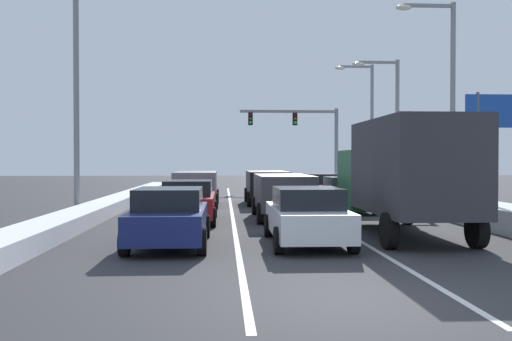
# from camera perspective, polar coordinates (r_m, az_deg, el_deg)

# --- Properties ---
(ground_plane) EXTENTS (120.00, 120.00, 0.00)m
(ground_plane) POSITION_cam_1_polar(r_m,az_deg,el_deg) (22.68, 1.92, -4.59)
(ground_plane) COLOR #333335
(lane_stripe_between_right_lane_and_center_lane) EXTENTS (0.14, 37.59, 0.01)m
(lane_stripe_between_right_lane_and_center_lane) POSITION_cam_1_polar(r_m,az_deg,el_deg) (26.26, 4.95, -3.82)
(lane_stripe_between_right_lane_and_center_lane) COLOR silver
(lane_stripe_between_right_lane_and_center_lane) RESTS_ON ground
(lane_stripe_between_center_lane_and_left_lane) EXTENTS (0.14, 37.59, 0.01)m
(lane_stripe_between_center_lane_and_left_lane) POSITION_cam_1_polar(r_m,az_deg,el_deg) (25.99, -2.51, -3.86)
(lane_stripe_between_center_lane_and_left_lane) COLOR silver
(lane_stripe_between_center_lane_and_left_lane) RESTS_ON ground
(snow_bank_right_shoulder) EXTENTS (1.70, 37.59, 0.74)m
(snow_bank_right_shoulder) POSITION_cam_1_polar(r_m,az_deg,el_deg) (27.49, 15.96, -2.87)
(snow_bank_right_shoulder) COLOR white
(snow_bank_right_shoulder) RESTS_ON ground
(snow_bank_left_shoulder) EXTENTS (1.26, 37.59, 0.52)m
(snow_bank_left_shoulder) POSITION_cam_1_polar(r_m,az_deg,el_deg) (26.43, -14.09, -3.26)
(snow_bank_left_shoulder) COLOR white
(snow_bank_left_shoulder) RESTS_ON ground
(box_truck_right_lane_nearest) EXTENTS (2.53, 7.20, 3.36)m
(box_truck_right_lane_nearest) POSITION_cam_1_polar(r_m,az_deg,el_deg) (17.14, 14.58, -0.08)
(box_truck_right_lane_nearest) COLOR #1E5633
(box_truck_right_lane_nearest) RESTS_ON ground
(sedan_tan_right_lane_second) EXTENTS (2.00, 4.50, 1.51)m
(sedan_tan_right_lane_second) POSITION_cam_1_polar(r_m,az_deg,el_deg) (24.76, 9.04, -2.36)
(sedan_tan_right_lane_second) COLOR #937F60
(sedan_tan_right_lane_second) RESTS_ON ground
(sedan_maroon_right_lane_third) EXTENTS (2.00, 4.50, 1.51)m
(sedan_maroon_right_lane_third) POSITION_cam_1_polar(r_m,az_deg,el_deg) (30.36, 6.59, -1.73)
(sedan_maroon_right_lane_third) COLOR maroon
(sedan_maroon_right_lane_third) RESTS_ON ground
(sedan_white_center_lane_nearest) EXTENTS (2.00, 4.50, 1.51)m
(sedan_white_center_lane_nearest) POSITION_cam_1_polar(r_m,az_deg,el_deg) (15.00, 5.14, -4.55)
(sedan_white_center_lane_nearest) COLOR silver
(sedan_white_center_lane_nearest) RESTS_ON ground
(suv_charcoal_center_lane_second) EXTENTS (2.16, 4.90, 1.67)m
(suv_charcoal_center_lane_second) POSITION_cam_1_polar(r_m,az_deg,el_deg) (21.46, 2.72, -2.19)
(suv_charcoal_center_lane_second) COLOR #38383D
(suv_charcoal_center_lane_second) RESTS_ON ground
(suv_black_center_lane_third) EXTENTS (2.16, 4.90, 1.67)m
(suv_black_center_lane_third) POSITION_cam_1_polar(r_m,az_deg,el_deg) (28.75, 1.11, -1.37)
(suv_black_center_lane_third) COLOR black
(suv_black_center_lane_third) RESTS_ON ground
(sedan_navy_left_lane_nearest) EXTENTS (2.00, 4.50, 1.51)m
(sedan_navy_left_lane_nearest) POSITION_cam_1_polar(r_m,az_deg,el_deg) (14.83, -8.70, -4.62)
(sedan_navy_left_lane_nearest) COLOR navy
(sedan_navy_left_lane_nearest) RESTS_ON ground
(sedan_red_left_lane_second) EXTENTS (2.00, 4.50, 1.51)m
(sedan_red_left_lane_second) POSITION_cam_1_polar(r_m,az_deg,el_deg) (20.41, -6.81, -3.07)
(sedan_red_left_lane_second) COLOR maroon
(sedan_red_left_lane_second) RESTS_ON ground
(suv_gray_left_lane_third) EXTENTS (2.16, 4.90, 1.67)m
(suv_gray_left_lane_third) POSITION_cam_1_polar(r_m,az_deg,el_deg) (27.59, -6.04, -1.48)
(suv_gray_left_lane_third) COLOR slate
(suv_gray_left_lane_third) RESTS_ON ground
(traffic_light_gantry) EXTENTS (7.54, 0.47, 6.20)m
(traffic_light_gantry) POSITION_cam_1_polar(r_m,az_deg,el_deg) (43.49, 5.08, 4.03)
(traffic_light_gantry) COLOR slate
(traffic_light_gantry) RESTS_ON ground
(street_lamp_right_near) EXTENTS (2.66, 0.36, 9.09)m
(street_lamp_right_near) POSITION_cam_1_polar(r_m,az_deg,el_deg) (26.23, 18.53, 7.87)
(street_lamp_right_near) COLOR gray
(street_lamp_right_near) RESTS_ON ground
(street_lamp_right_mid) EXTENTS (2.66, 0.36, 7.81)m
(street_lamp_right_mid) POSITION_cam_1_polar(r_m,az_deg,el_deg) (32.48, 13.40, 5.38)
(street_lamp_right_mid) COLOR gray
(street_lamp_right_mid) RESTS_ON ground
(street_lamp_right_far) EXTENTS (2.66, 0.36, 8.70)m
(street_lamp_right_far) POSITION_cam_1_polar(r_m,az_deg,el_deg) (39.19, 11.11, 5.33)
(street_lamp_right_far) COLOR gray
(street_lamp_right_far) RESTS_ON ground
(street_lamp_left_mid) EXTENTS (2.66, 0.36, 9.09)m
(street_lamp_left_mid) POSITION_cam_1_polar(r_m,az_deg,el_deg) (23.29, -16.85, 8.76)
(street_lamp_left_mid) COLOR gray
(street_lamp_left_mid) RESTS_ON ground
(roadside_sign_right) EXTENTS (3.20, 0.16, 5.50)m
(roadside_sign_right) POSITION_cam_1_polar(r_m,az_deg,el_deg) (29.77, 23.16, 4.41)
(roadside_sign_right) COLOR #59595B
(roadside_sign_right) RESTS_ON ground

